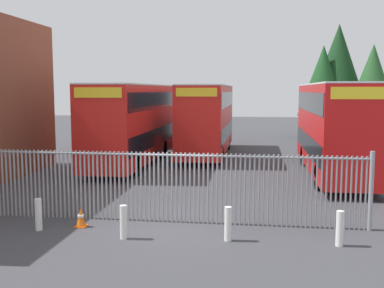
% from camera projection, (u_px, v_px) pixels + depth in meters
% --- Properties ---
extents(ground_plane, '(100.00, 100.00, 0.00)m').
position_uv_depth(ground_plane, '(204.00, 176.00, 22.20)').
color(ground_plane, '#3D3D42').
extents(palisade_fence, '(13.76, 0.14, 2.35)m').
position_uv_depth(palisade_fence, '(143.00, 184.00, 14.33)').
color(palisade_fence, gray).
rests_on(palisade_fence, ground).
extents(double_decker_bus_near_gate, '(2.54, 10.81, 4.42)m').
position_uv_depth(double_decker_bus_near_gate, '(335.00, 126.00, 21.86)').
color(double_decker_bus_near_gate, red).
rests_on(double_decker_bus_near_gate, ground).
extents(double_decker_bus_behind_fence_left, '(2.54, 10.81, 4.42)m').
position_uv_depth(double_decker_bus_behind_fence_left, '(132.00, 121.00, 25.14)').
color(double_decker_bus_behind_fence_left, red).
rests_on(double_decker_bus_behind_fence_left, ground).
extents(double_decker_bus_behind_fence_right, '(2.54, 10.81, 4.42)m').
position_uv_depth(double_decker_bus_behind_fence_right, '(208.00, 117.00, 28.96)').
color(double_decker_bus_behind_fence_right, red).
rests_on(double_decker_bus_behind_fence_right, ground).
extents(double_decker_bus_far_back, '(2.54, 10.81, 4.42)m').
position_uv_depth(double_decker_bus_far_back, '(163.00, 111.00, 36.77)').
color(double_decker_bus_far_back, '#B70C0C').
rests_on(double_decker_bus_far_back, ground).
extents(bollard_near_left, '(0.20, 0.20, 0.95)m').
position_uv_depth(bollard_near_left, '(38.00, 214.00, 13.48)').
color(bollard_near_left, silver).
rests_on(bollard_near_left, ground).
extents(bollard_center_front, '(0.20, 0.20, 0.95)m').
position_uv_depth(bollard_center_front, '(124.00, 222.00, 12.69)').
color(bollard_center_front, silver).
rests_on(bollard_center_front, ground).
extents(bollard_near_right, '(0.20, 0.20, 0.95)m').
position_uv_depth(bollard_near_right, '(228.00, 224.00, 12.53)').
color(bollard_near_right, silver).
rests_on(bollard_near_right, ground).
extents(bollard_far_right, '(0.20, 0.20, 0.95)m').
position_uv_depth(bollard_far_right, '(340.00, 228.00, 12.11)').
color(bollard_far_right, silver).
rests_on(bollard_far_right, ground).
extents(traffic_cone_mid_forecourt, '(0.34, 0.34, 0.59)m').
position_uv_depth(traffic_cone_mid_forecourt, '(81.00, 218.00, 13.82)').
color(traffic_cone_mid_forecourt, orange).
rests_on(traffic_cone_mid_forecourt, ground).
extents(tree_tall_back, '(5.34, 5.34, 9.69)m').
position_uv_depth(tree_tall_back, '(338.00, 69.00, 39.21)').
color(tree_tall_back, '#4C3823').
rests_on(tree_tall_back, ground).
extents(tree_short_side, '(4.11, 4.11, 7.84)m').
position_uv_depth(tree_short_side, '(323.00, 81.00, 38.49)').
color(tree_short_side, '#4C3823').
rests_on(tree_short_side, ground).
extents(tree_mid_row, '(3.74, 3.74, 7.79)m').
position_uv_depth(tree_mid_row, '(373.00, 78.00, 36.93)').
color(tree_mid_row, '#4C3823').
rests_on(tree_mid_row, ground).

